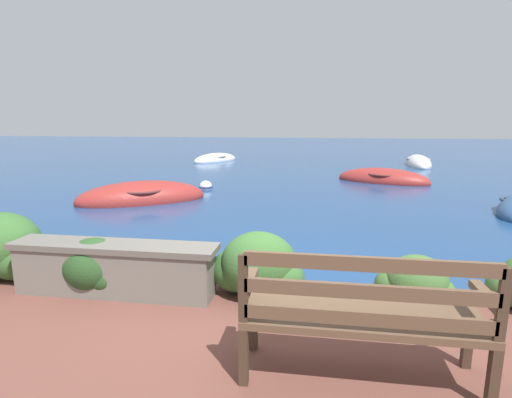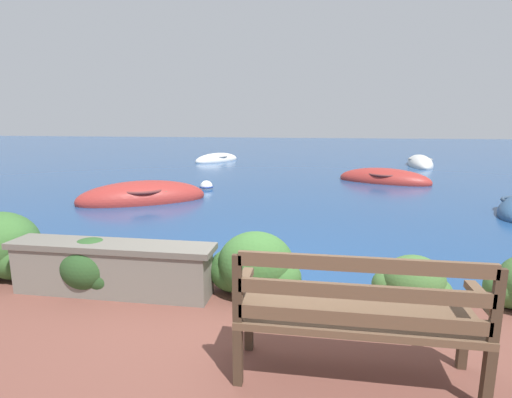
# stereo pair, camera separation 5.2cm
# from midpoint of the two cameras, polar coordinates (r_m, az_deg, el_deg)

# --- Properties ---
(ground_plane) EXTENTS (80.00, 80.00, 0.00)m
(ground_plane) POSITION_cam_midpoint_polar(r_m,az_deg,el_deg) (4.50, -0.11, -14.34)
(ground_plane) COLOR navy
(park_bench) EXTENTS (1.59, 0.48, 0.93)m
(park_bench) POSITION_cam_midpoint_polar(r_m,az_deg,el_deg) (2.78, 14.77, -15.54)
(park_bench) COLOR #433123
(park_bench) RESTS_ON patio_terrace
(stone_wall) EXTENTS (2.09, 0.39, 0.53)m
(stone_wall) POSITION_cam_midpoint_polar(r_m,az_deg,el_deg) (4.28, -19.52, -9.27)
(stone_wall) COLOR slate
(stone_wall) RESTS_ON patio_terrace
(hedge_clump_far_left) EXTENTS (1.07, 0.77, 0.73)m
(hedge_clump_far_left) POSITION_cam_midpoint_polar(r_m,az_deg,el_deg) (5.30, -32.48, -5.96)
(hedge_clump_far_left) COLOR #38662D
(hedge_clump_far_left) RESTS_ON patio_terrace
(hedge_clump_left) EXTENTS (0.81, 0.58, 0.55)m
(hedge_clump_left) POSITION_cam_midpoint_polar(r_m,az_deg,el_deg) (4.46, -22.12, -9.06)
(hedge_clump_left) COLOR #284C23
(hedge_clump_left) RESTS_ON patio_terrace
(hedge_clump_centre) EXTENTS (0.95, 0.68, 0.64)m
(hedge_clump_centre) POSITION_cam_midpoint_polar(r_m,az_deg,el_deg) (4.02, 0.18, -9.79)
(hedge_clump_centre) COLOR #38662D
(hedge_clump_centre) RESTS_ON patio_terrace
(hedge_clump_right) EXTENTS (0.72, 0.52, 0.49)m
(hedge_clump_right) POSITION_cam_midpoint_polar(r_m,az_deg,el_deg) (4.10, 21.75, -11.22)
(hedge_clump_right) COLOR #426B33
(hedge_clump_right) RESTS_ON patio_terrace
(rowboat_nearest) EXTENTS (3.25, 2.63, 0.87)m
(rowboat_nearest) POSITION_cam_midpoint_polar(r_m,az_deg,el_deg) (10.05, -15.75, 0.12)
(rowboat_nearest) COLOR #9E2D28
(rowboat_nearest) RESTS_ON ground_plane
(rowboat_far) EXTENTS (3.09, 2.16, 0.77)m
(rowboat_far) POSITION_cam_midpoint_polar(r_m,az_deg,el_deg) (13.30, 17.92, 2.61)
(rowboat_far) COLOR #9E2D28
(rowboat_far) RESTS_ON ground_plane
(rowboat_outer) EXTENTS (1.31, 3.34, 0.78)m
(rowboat_outer) POSITION_cam_midpoint_polar(r_m,az_deg,el_deg) (18.72, 22.44, 4.66)
(rowboat_outer) COLOR silver
(rowboat_outer) RESTS_ON ground_plane
(rowboat_distant) EXTENTS (2.19, 2.76, 0.67)m
(rowboat_distant) POSITION_cam_midpoint_polar(r_m,az_deg,el_deg) (19.18, -5.55, 5.58)
(rowboat_distant) COLOR silver
(rowboat_distant) RESTS_ON ground_plane
(mooring_buoy) EXTENTS (0.40, 0.40, 0.36)m
(mooring_buoy) POSITION_cam_midpoint_polar(r_m,az_deg,el_deg) (11.46, -6.96, 1.74)
(mooring_buoy) COLOR white
(mooring_buoy) RESTS_ON ground_plane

